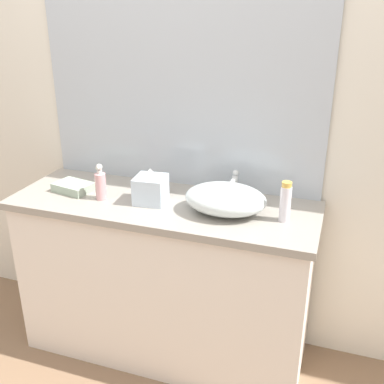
{
  "coord_description": "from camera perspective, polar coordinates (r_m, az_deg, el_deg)",
  "views": [
    {
      "loc": [
        0.81,
        -1.4,
        1.73
      ],
      "look_at": [
        0.19,
        0.41,
        0.94
      ],
      "focal_mm": 43.05,
      "sensor_mm": 36.0,
      "label": 1
    }
  ],
  "objects": [
    {
      "name": "bathroom_wall_rear",
      "position": [
        2.32,
        -1.95,
        11.8
      ],
      "size": [
        6.0,
        0.06,
        2.6
      ],
      "primitive_type": "cube",
      "color": "silver",
      "rests_on": "ground"
    },
    {
      "name": "vanity_counter",
      "position": [
        2.37,
        -3.42,
        -10.72
      ],
      "size": [
        1.46,
        0.52,
        0.86
      ],
      "color": "white",
      "rests_on": "ground"
    },
    {
      "name": "wall_mirror_panel",
      "position": [
        2.24,
        -1.46,
        15.68
      ],
      "size": [
        1.41,
        0.01,
        1.21
      ],
      "primitive_type": "cube",
      "color": "#B2BCC6",
      "rests_on": "vanity_counter"
    },
    {
      "name": "sink_basin",
      "position": [
        2.04,
        4.15,
        -0.87
      ],
      "size": [
        0.37,
        0.28,
        0.13
      ],
      "primitive_type": "ellipsoid",
      "color": "silver",
      "rests_on": "vanity_counter"
    },
    {
      "name": "faucet",
      "position": [
        2.18,
        5.22,
        1.06
      ],
      "size": [
        0.03,
        0.13,
        0.14
      ],
      "color": "silver",
      "rests_on": "vanity_counter"
    },
    {
      "name": "soap_dispenser",
      "position": [
        2.22,
        -11.26,
        0.92
      ],
      "size": [
        0.05,
        0.05,
        0.18
      ],
      "color": "#DB9FA2",
      "rests_on": "vanity_counter"
    },
    {
      "name": "lotion_bottle",
      "position": [
        1.99,
        11.5,
        -1.23
      ],
      "size": [
        0.05,
        0.05,
        0.18
      ],
      "color": "silver",
      "rests_on": "vanity_counter"
    },
    {
      "name": "tissue_box",
      "position": [
        2.15,
        -5.15,
        0.5
      ],
      "size": [
        0.15,
        0.15,
        0.17
      ],
      "color": "silver",
      "rests_on": "vanity_counter"
    },
    {
      "name": "folded_hand_towel",
      "position": [
        2.36,
        -14.49,
        0.59
      ],
      "size": [
        0.2,
        0.16,
        0.04
      ],
      "primitive_type": "cube",
      "rotation": [
        0.0,
        0.0,
        -0.2
      ],
      "color": "#9DAF99",
      "rests_on": "vanity_counter"
    }
  ]
}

